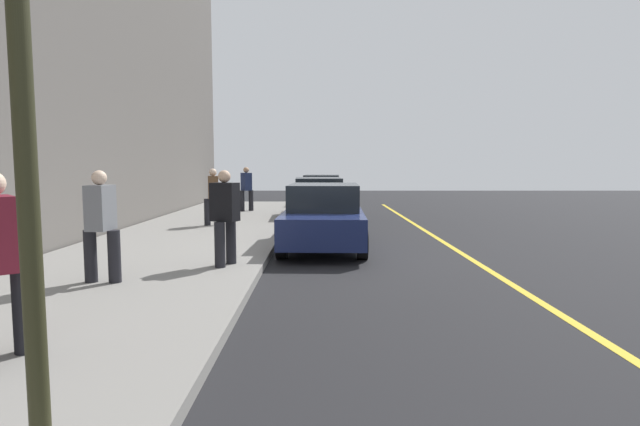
# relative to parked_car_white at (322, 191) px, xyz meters

# --- Properties ---
(ground_plane) EXTENTS (56.00, 56.00, 0.00)m
(ground_plane) POSITION_rel_parked_car_white_xyz_m (12.27, -0.12, -0.76)
(ground_plane) COLOR black
(sidewalk) EXTENTS (28.00, 4.60, 0.15)m
(sidewalk) POSITION_rel_parked_car_white_xyz_m (12.27, -3.42, -0.68)
(sidewalk) COLOR gray
(sidewalk) RESTS_ON ground
(lane_stripe_centre) EXTENTS (28.00, 0.14, 0.01)m
(lane_stripe_centre) POSITION_rel_parked_car_white_xyz_m (12.27, 3.08, -0.75)
(lane_stripe_centre) COLOR gold
(lane_stripe_centre) RESTS_ON ground
(snow_bank_curb) EXTENTS (4.02, 0.56, 0.22)m
(snow_bank_curb) POSITION_rel_parked_car_white_xyz_m (10.06, -0.82, -0.65)
(snow_bank_curb) COLOR white
(snow_bank_curb) RESTS_ON ground
(parked_car_white) EXTENTS (4.50, 2.03, 1.51)m
(parked_car_white) POSITION_rel_parked_car_white_xyz_m (0.00, 0.00, 0.00)
(parked_car_white) COLOR black
(parked_car_white) RESTS_ON ground
(parked_car_charcoal) EXTENTS (4.84, 2.03, 1.51)m
(parked_car_charcoal) POSITION_rel_parked_car_white_xyz_m (5.52, -0.14, 0.00)
(parked_car_charcoal) COLOR black
(parked_car_charcoal) RESTS_ON ground
(parked_car_navy) EXTENTS (4.30, 2.00, 1.51)m
(parked_car_navy) POSITION_rel_parked_car_white_xyz_m (11.68, 0.01, -0.00)
(parked_car_navy) COLOR black
(parked_car_navy) RESTS_ON ground
(pedestrian_brown_coat) EXTENTS (0.52, 0.55, 1.71)m
(pedestrian_brown_coat) POSITION_rel_parked_car_white_xyz_m (8.32, -3.29, 0.30)
(pedestrian_brown_coat) COLOR black
(pedestrian_brown_coat) RESTS_ON sidewalk
(pedestrian_navy_coat) EXTENTS (0.55, 0.52, 1.74)m
(pedestrian_navy_coat) POSITION_rel_parked_car_white_xyz_m (3.50, -3.00, 0.32)
(pedestrian_navy_coat) COLOR black
(pedestrian_navy_coat) RESTS_ON sidewalk
(pedestrian_grey_coat) EXTENTS (0.49, 0.57, 1.73)m
(pedestrian_grey_coat) POSITION_rel_parked_car_white_xyz_m (15.78, -3.44, 0.31)
(pedestrian_grey_coat) COLOR black
(pedestrian_grey_coat) RESTS_ON sidewalk
(pedestrian_black_coat) EXTENTS (0.54, 0.54, 1.72)m
(pedestrian_black_coat) POSITION_rel_parked_car_white_xyz_m (14.46, -1.78, 0.31)
(pedestrian_black_coat) COLOR black
(pedestrian_black_coat) RESTS_ON sidewalk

